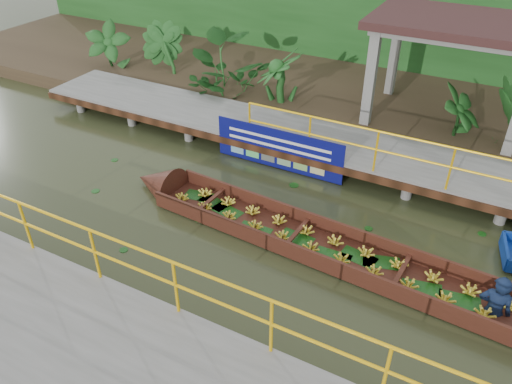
% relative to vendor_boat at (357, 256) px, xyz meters
% --- Properties ---
extents(ground, '(80.00, 80.00, 0.00)m').
position_rel_vendor_boat_xyz_m(ground, '(-2.73, 0.01, -0.20)').
color(ground, '#2E351A').
rests_on(ground, ground).
extents(land_strip, '(30.00, 8.00, 0.45)m').
position_rel_vendor_boat_xyz_m(land_strip, '(-2.73, 7.51, 0.03)').
color(land_strip, '#37291B').
rests_on(land_strip, ground).
extents(far_dock, '(16.00, 2.06, 1.66)m').
position_rel_vendor_boat_xyz_m(far_dock, '(-2.71, 3.43, 0.28)').
color(far_dock, slate).
rests_on(far_dock, ground).
extents(pavilion, '(4.40, 3.00, 3.00)m').
position_rel_vendor_boat_xyz_m(pavilion, '(0.27, 6.31, 2.62)').
color(pavilion, slate).
rests_on(pavilion, ground).
extents(foliage_backdrop, '(30.00, 0.80, 4.00)m').
position_rel_vendor_boat_xyz_m(foliage_backdrop, '(-2.73, 10.01, 1.80)').
color(foliage_backdrop, '#184416').
rests_on(foliage_backdrop, ground).
extents(vendor_boat, '(10.69, 1.72, 2.02)m').
position_rel_vendor_boat_xyz_m(vendor_boat, '(0.00, 0.00, 0.00)').
color(vendor_boat, '#37190F').
rests_on(vendor_boat, ground).
extents(blue_banner, '(3.37, 0.04, 1.05)m').
position_rel_vendor_boat_xyz_m(blue_banner, '(-2.89, 2.48, 0.36)').
color(blue_banner, '#0C0E61').
rests_on(blue_banner, ground).
extents(tropical_plants, '(14.43, 1.43, 1.79)m').
position_rel_vendor_boat_xyz_m(tropical_plants, '(-4.48, 5.31, 1.15)').
color(tropical_plants, '#184416').
rests_on(tropical_plants, ground).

